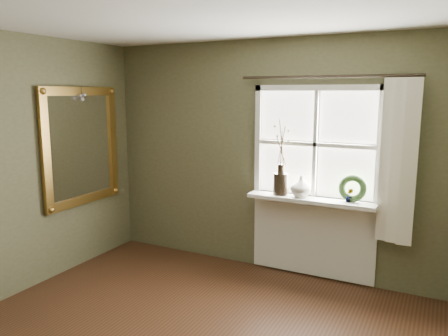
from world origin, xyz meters
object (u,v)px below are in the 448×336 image
at_px(dark_jug, 281,184).
at_px(cream_vase, 301,186).
at_px(gilt_mirror, 82,146).
at_px(wreath, 352,191).

height_order(dark_jug, cream_vase, dark_jug).
xyz_separation_m(cream_vase, gilt_mirror, (-2.40, -0.72, 0.38)).
bearing_deg(cream_vase, wreath, 4.32).
xyz_separation_m(dark_jug, cream_vase, (0.23, 0.00, -0.00)).
xyz_separation_m(wreath, gilt_mirror, (-2.93, -0.76, 0.38)).
distance_m(cream_vase, gilt_mirror, 2.54).
bearing_deg(dark_jug, gilt_mirror, -161.73).
height_order(dark_jug, gilt_mirror, gilt_mirror).
bearing_deg(dark_jug, wreath, 3.02).
relative_size(cream_vase, gilt_mirror, 0.17).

